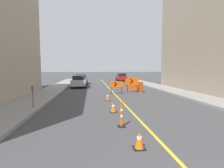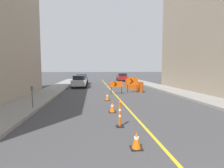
{
  "view_description": "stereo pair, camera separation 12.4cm",
  "coord_description": "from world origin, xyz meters",
  "px_view_note": "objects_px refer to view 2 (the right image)",
  "views": [
    {
      "loc": [
        -2.26,
        -0.51,
        2.41
      ],
      "look_at": [
        -0.29,
        15.92,
        1.0
      ],
      "focal_mm": 28.0,
      "sensor_mm": 36.0,
      "label": 1
    },
    {
      "loc": [
        -2.14,
        -0.53,
        2.41
      ],
      "look_at": [
        -0.29,
        15.92,
        1.0
      ],
      "focal_mm": 28.0,
      "sensor_mm": 36.0,
      "label": 2
    }
  ],
  "objects_px": {
    "traffic_cone_second": "(112,107)",
    "parking_meter_near_curb": "(32,92)",
    "traffic_cone_nearest": "(136,140)",
    "parked_car_curb_far": "(122,77)",
    "arrow_barricade_secondary": "(132,82)",
    "parked_car_curb_mid": "(82,79)",
    "traffic_cone_third": "(107,97)",
    "parked_car_curb_near": "(80,81)",
    "delineator_post_front": "(120,116)",
    "arrow_barricade_primary": "(116,85)"
  },
  "relations": [
    {
      "from": "traffic_cone_third",
      "to": "arrow_barricade_secondary",
      "type": "bearing_deg",
      "value": 55.26
    },
    {
      "from": "traffic_cone_second",
      "to": "delineator_post_front",
      "type": "relative_size",
      "value": 0.55
    },
    {
      "from": "arrow_barricade_primary",
      "to": "parked_car_curb_mid",
      "type": "bearing_deg",
      "value": 106.44
    },
    {
      "from": "traffic_cone_second",
      "to": "arrow_barricade_primary",
      "type": "height_order",
      "value": "arrow_barricade_primary"
    },
    {
      "from": "traffic_cone_nearest",
      "to": "traffic_cone_second",
      "type": "height_order",
      "value": "traffic_cone_second"
    },
    {
      "from": "parked_car_curb_near",
      "to": "parked_car_curb_far",
      "type": "relative_size",
      "value": 1.0
    },
    {
      "from": "traffic_cone_third",
      "to": "parked_car_curb_near",
      "type": "relative_size",
      "value": 0.13
    },
    {
      "from": "delineator_post_front",
      "to": "parking_meter_near_curb",
      "type": "distance_m",
      "value": 5.78
    },
    {
      "from": "traffic_cone_nearest",
      "to": "parked_car_curb_mid",
      "type": "relative_size",
      "value": 0.12
    },
    {
      "from": "arrow_barricade_primary",
      "to": "delineator_post_front",
      "type": "bearing_deg",
      "value": -98.88
    },
    {
      "from": "parked_car_curb_near",
      "to": "parked_car_curb_far",
      "type": "distance_m",
      "value": 13.74
    },
    {
      "from": "traffic_cone_second",
      "to": "parked_car_curb_near",
      "type": "xyz_separation_m",
      "value": [
        -2.79,
        13.87,
        0.51
      ]
    },
    {
      "from": "arrow_barricade_primary",
      "to": "parked_car_curb_far",
      "type": "height_order",
      "value": "parked_car_curb_far"
    },
    {
      "from": "parking_meter_near_curb",
      "to": "arrow_barricade_secondary",
      "type": "bearing_deg",
      "value": 42.9
    },
    {
      "from": "traffic_cone_second",
      "to": "parking_meter_near_curb",
      "type": "bearing_deg",
      "value": 168.5
    },
    {
      "from": "traffic_cone_nearest",
      "to": "delineator_post_front",
      "type": "xyz_separation_m",
      "value": [
        -0.18,
        2.06,
        0.19
      ]
    },
    {
      "from": "traffic_cone_nearest",
      "to": "traffic_cone_third",
      "type": "distance_m",
      "value": 8.26
    },
    {
      "from": "parked_car_curb_near",
      "to": "parking_meter_near_curb",
      "type": "height_order",
      "value": "parked_car_curb_near"
    },
    {
      "from": "traffic_cone_second",
      "to": "traffic_cone_third",
      "type": "bearing_deg",
      "value": 89.55
    },
    {
      "from": "parked_car_curb_mid",
      "to": "parked_car_curb_far",
      "type": "relative_size",
      "value": 1.0
    },
    {
      "from": "parked_car_curb_far",
      "to": "parking_meter_near_curb",
      "type": "height_order",
      "value": "parked_car_curb_far"
    },
    {
      "from": "traffic_cone_second",
      "to": "parking_meter_near_curb",
      "type": "height_order",
      "value": "parking_meter_near_curb"
    },
    {
      "from": "traffic_cone_nearest",
      "to": "delineator_post_front",
      "type": "height_order",
      "value": "delineator_post_front"
    },
    {
      "from": "arrow_barricade_secondary",
      "to": "parked_car_curb_mid",
      "type": "distance_m",
      "value": 12.72
    },
    {
      "from": "parked_car_curb_far",
      "to": "parked_car_curb_near",
      "type": "bearing_deg",
      "value": -123.1
    },
    {
      "from": "traffic_cone_second",
      "to": "parked_car_curb_mid",
      "type": "xyz_separation_m",
      "value": [
        -2.81,
        19.28,
        0.51
      ]
    },
    {
      "from": "arrow_barricade_secondary",
      "to": "parked_car_curb_near",
      "type": "xyz_separation_m",
      "value": [
        -5.77,
        5.9,
        -0.31
      ]
    },
    {
      "from": "traffic_cone_third",
      "to": "arrow_barricade_primary",
      "type": "xyz_separation_m",
      "value": [
        1.18,
        3.45,
        0.62
      ]
    },
    {
      "from": "parked_car_curb_far",
      "to": "traffic_cone_nearest",
      "type": "bearing_deg",
      "value": -98.06
    },
    {
      "from": "traffic_cone_second",
      "to": "arrow_barricade_secondary",
      "type": "height_order",
      "value": "arrow_barricade_secondary"
    },
    {
      "from": "traffic_cone_nearest",
      "to": "arrow_barricade_primary",
      "type": "relative_size",
      "value": 0.43
    },
    {
      "from": "traffic_cone_second",
      "to": "parking_meter_near_curb",
      "type": "relative_size",
      "value": 0.46
    },
    {
      "from": "traffic_cone_third",
      "to": "delineator_post_front",
      "type": "relative_size",
      "value": 0.54
    },
    {
      "from": "traffic_cone_second",
      "to": "arrow_barricade_secondary",
      "type": "distance_m",
      "value": 8.54
    },
    {
      "from": "traffic_cone_third",
      "to": "parked_car_curb_mid",
      "type": "xyz_separation_m",
      "value": [
        -2.84,
        15.57,
        0.52
      ]
    },
    {
      "from": "delineator_post_front",
      "to": "parked_car_curb_near",
      "type": "bearing_deg",
      "value": 99.77
    },
    {
      "from": "traffic_cone_second",
      "to": "parked_car_curb_near",
      "type": "bearing_deg",
      "value": 101.37
    },
    {
      "from": "traffic_cone_second",
      "to": "parked_car_curb_mid",
      "type": "distance_m",
      "value": 19.49
    },
    {
      "from": "parked_car_curb_mid",
      "to": "delineator_post_front",
      "type": "bearing_deg",
      "value": -82.74
    },
    {
      "from": "parked_car_curb_near",
      "to": "arrow_barricade_secondary",
      "type": "bearing_deg",
      "value": -44.97
    },
    {
      "from": "delineator_post_front",
      "to": "arrow_barricade_secondary",
      "type": "xyz_separation_m",
      "value": [
        2.95,
        10.45,
        0.65
      ]
    },
    {
      "from": "traffic_cone_third",
      "to": "parking_meter_near_curb",
      "type": "bearing_deg",
      "value": -148.98
    },
    {
      "from": "traffic_cone_third",
      "to": "parked_car_curb_mid",
      "type": "distance_m",
      "value": 15.84
    },
    {
      "from": "parked_car_curb_mid",
      "to": "arrow_barricade_primary",
      "type": "bearing_deg",
      "value": -71.84
    },
    {
      "from": "parked_car_curb_near",
      "to": "parking_meter_near_curb",
      "type": "bearing_deg",
      "value": -97.24
    },
    {
      "from": "arrow_barricade_secondary",
      "to": "parked_car_curb_far",
      "type": "distance_m",
      "value": 17.4
    },
    {
      "from": "traffic_cone_nearest",
      "to": "parked_car_curb_mid",
      "type": "distance_m",
      "value": 24.03
    },
    {
      "from": "traffic_cone_nearest",
      "to": "arrow_barricade_primary",
      "type": "bearing_deg",
      "value": 85.11
    },
    {
      "from": "traffic_cone_nearest",
      "to": "arrow_barricade_secondary",
      "type": "bearing_deg",
      "value": 77.51
    },
    {
      "from": "parked_car_curb_mid",
      "to": "parking_meter_near_curb",
      "type": "bearing_deg",
      "value": -95.71
    }
  ]
}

